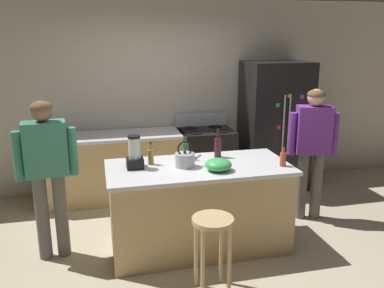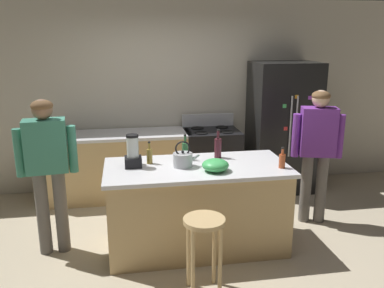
% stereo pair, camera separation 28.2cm
% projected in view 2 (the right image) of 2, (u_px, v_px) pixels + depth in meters
% --- Properties ---
extents(ground_plane, '(14.00, 14.00, 0.00)m').
position_uv_depth(ground_plane, '(197.00, 246.00, 4.38)').
color(ground_plane, beige).
extents(back_wall, '(8.00, 0.10, 2.70)m').
position_uv_depth(back_wall, '(173.00, 96.00, 5.88)').
color(back_wall, beige).
rests_on(back_wall, ground_plane).
extents(kitchen_island, '(1.88, 0.88, 0.92)m').
position_uv_depth(kitchen_island, '(197.00, 207.00, 4.26)').
color(kitchen_island, tan).
rests_on(kitchen_island, ground_plane).
extents(back_counter_run, '(2.00, 0.64, 0.92)m').
position_uv_depth(back_counter_run, '(120.00, 165.00, 5.60)').
color(back_counter_run, tan).
rests_on(back_counter_run, ground_plane).
extents(refrigerator, '(0.90, 0.73, 1.85)m').
position_uv_depth(refrigerator, '(282.00, 127.00, 5.80)').
color(refrigerator, black).
rests_on(refrigerator, ground_plane).
extents(stove_range, '(0.76, 0.65, 1.10)m').
position_uv_depth(stove_range, '(211.00, 161.00, 5.78)').
color(stove_range, black).
rests_on(stove_range, ground_plane).
extents(person_by_island_left, '(0.60, 0.26, 1.62)m').
position_uv_depth(person_by_island_left, '(47.00, 162.00, 4.02)').
color(person_by_island_left, '#66605B').
rests_on(person_by_island_left, ground_plane).
extents(person_by_sink_right, '(0.59, 0.32, 1.61)m').
position_uv_depth(person_by_sink_right, '(317.00, 144.00, 4.72)').
color(person_by_sink_right, '#66605B').
rests_on(person_by_sink_right, ground_plane).
extents(bar_stool, '(0.36, 0.36, 0.71)m').
position_uv_depth(bar_stool, '(204.00, 236.00, 3.45)').
color(bar_stool, tan).
rests_on(bar_stool, ground_plane).
extents(blender_appliance, '(0.17, 0.17, 0.34)m').
position_uv_depth(blender_appliance, '(133.00, 153.00, 4.07)').
color(blender_appliance, black).
rests_on(blender_appliance, kitchen_island).
extents(bottle_olive_oil, '(0.07, 0.07, 0.28)m').
position_uv_depth(bottle_olive_oil, '(185.00, 150.00, 4.32)').
color(bottle_olive_oil, '#2D6638').
rests_on(bottle_olive_oil, kitchen_island).
extents(bottle_vinegar, '(0.06, 0.06, 0.24)m').
position_uv_depth(bottle_vinegar, '(150.00, 156.00, 4.19)').
color(bottle_vinegar, olive).
rests_on(bottle_vinegar, kitchen_island).
extents(bottle_wine, '(0.08, 0.08, 0.32)m').
position_uv_depth(bottle_wine, '(218.00, 147.00, 4.38)').
color(bottle_wine, '#471923').
rests_on(bottle_wine, kitchen_island).
extents(bottle_cooking_sauce, '(0.06, 0.06, 0.22)m').
position_uv_depth(bottle_cooking_sauce, '(282.00, 160.00, 4.05)').
color(bottle_cooking_sauce, '#B24C26').
rests_on(bottle_cooking_sauce, kitchen_island).
extents(mixing_bowl, '(0.27, 0.27, 0.12)m').
position_uv_depth(mixing_bowl, '(215.00, 165.00, 3.96)').
color(mixing_bowl, '#3FB259').
rests_on(mixing_bowl, kitchen_island).
extents(tea_kettle, '(0.28, 0.20, 0.27)m').
position_uv_depth(tea_kettle, '(183.00, 159.00, 4.09)').
color(tea_kettle, '#B7BABF').
rests_on(tea_kettle, kitchen_island).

